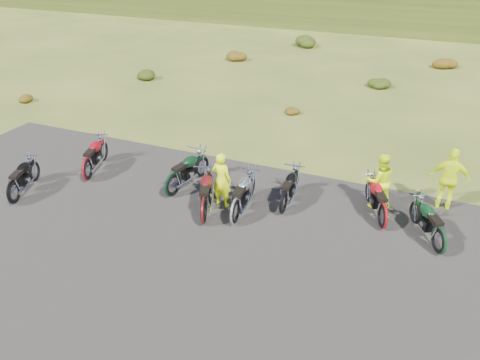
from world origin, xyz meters
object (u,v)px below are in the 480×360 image
at_px(motorcycle_0, 17,203).
at_px(motorcycle_3, 235,224).
at_px(motorcycle_7, 436,253).
at_px(person_middle, 222,181).

bearing_deg(motorcycle_0, motorcycle_3, -96.10).
relative_size(motorcycle_7, person_middle, 1.20).
distance_m(motorcycle_0, motorcycle_7, 11.59).
distance_m(motorcycle_0, motorcycle_3, 6.47).
bearing_deg(person_middle, motorcycle_7, -173.51).
distance_m(motorcycle_7, person_middle, 5.86).
distance_m(motorcycle_0, person_middle, 6.05).
height_order(motorcycle_0, person_middle, person_middle).
xyz_separation_m(motorcycle_3, person_middle, (-0.72, 0.71, 0.82)).
bearing_deg(motorcycle_3, motorcycle_7, -86.59).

